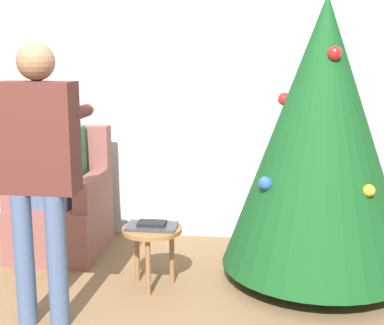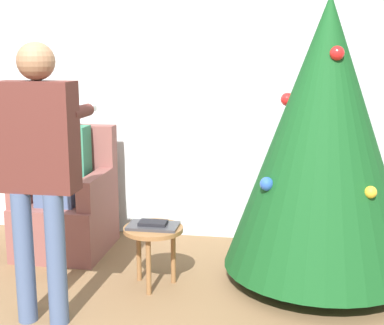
% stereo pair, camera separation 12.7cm
% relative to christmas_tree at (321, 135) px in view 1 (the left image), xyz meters
% --- Properties ---
extents(wall_back, '(8.00, 0.06, 2.70)m').
position_rel_christmas_tree_xyz_m(wall_back, '(-1.39, 0.85, 0.26)').
color(wall_back, silver).
rests_on(wall_back, ground_plane).
extents(christmas_tree, '(1.39, 1.39, 2.06)m').
position_rel_christmas_tree_xyz_m(christmas_tree, '(0.00, 0.00, 0.00)').
color(christmas_tree, brown).
rests_on(christmas_tree, ground_plane).
extents(armchair, '(0.70, 0.75, 1.05)m').
position_rel_christmas_tree_xyz_m(armchair, '(-2.08, 0.32, -0.73)').
color(armchair, brown).
rests_on(armchair, ground_plane).
extents(person_seated, '(0.36, 0.46, 1.26)m').
position_rel_christmas_tree_xyz_m(person_seated, '(-2.08, 0.28, -0.39)').
color(person_seated, '#475B84').
rests_on(person_seated, ground_plane).
extents(person_standing, '(0.47, 0.57, 1.72)m').
position_rel_christmas_tree_xyz_m(person_standing, '(-1.74, -0.88, -0.04)').
color(person_standing, '#475B84').
rests_on(person_standing, ground_plane).
extents(side_stool, '(0.43, 0.43, 0.44)m').
position_rel_christmas_tree_xyz_m(side_stool, '(-1.18, -0.30, -0.71)').
color(side_stool, olive).
rests_on(side_stool, ground_plane).
extents(laptop, '(0.36, 0.22, 0.02)m').
position_rel_christmas_tree_xyz_m(laptop, '(-1.18, -0.30, -0.63)').
color(laptop, '#38383D').
rests_on(laptop, side_stool).
extents(book, '(0.20, 0.12, 0.02)m').
position_rel_christmas_tree_xyz_m(book, '(-1.18, -0.30, -0.61)').
color(book, black).
rests_on(book, laptop).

